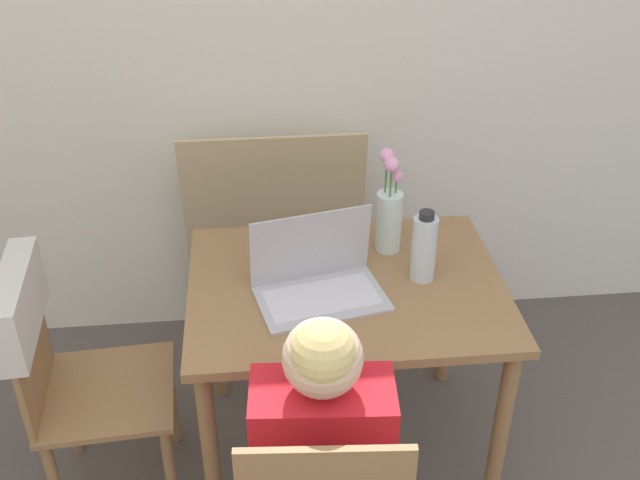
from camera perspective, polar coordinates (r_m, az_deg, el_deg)
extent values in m
cube|color=white|center=(2.77, -5.98, 15.49)|extent=(6.40, 0.05, 2.50)
cube|color=olive|center=(2.30, 2.01, -3.62)|extent=(0.96, 0.73, 0.03)
cylinder|color=olive|center=(2.29, -8.30, -16.10)|extent=(0.05, 0.05, 0.68)
cylinder|color=olive|center=(2.39, 13.54, -14.28)|extent=(0.05, 0.05, 0.68)
cylinder|color=olive|center=(2.75, -8.00, -6.26)|extent=(0.05, 0.05, 0.68)
cylinder|color=olive|center=(2.84, 9.75, -5.15)|extent=(0.05, 0.05, 0.68)
cube|color=olive|center=(2.44, -15.85, -11.07)|extent=(0.43, 0.43, 0.02)
cube|color=olive|center=(2.33, -21.36, -7.14)|extent=(0.04, 0.38, 0.44)
cylinder|color=olive|center=(2.45, -11.28, -17.12)|extent=(0.04, 0.04, 0.40)
cylinder|color=olive|center=(2.69, -11.27, -11.67)|extent=(0.04, 0.04, 0.40)
cylinder|color=olive|center=(2.73, -18.54, -12.11)|extent=(0.04, 0.04, 0.40)
cube|color=beige|center=(2.26, -22.00, -4.56)|extent=(0.10, 0.40, 0.20)
cube|color=red|center=(1.88, 0.18, -16.00)|extent=(0.35, 0.20, 0.43)
sphere|color=beige|center=(1.66, 0.20, -8.97)|extent=(0.18, 0.18, 0.18)
sphere|color=#D8BC72|center=(1.64, 0.22, -8.71)|extent=(0.15, 0.15, 0.15)
cylinder|color=navy|center=(2.12, 2.18, -16.75)|extent=(0.11, 0.29, 0.09)
cylinder|color=navy|center=(2.12, -2.07, -16.83)|extent=(0.11, 0.29, 0.09)
cylinder|color=navy|center=(2.38, 1.86, -17.78)|extent=(0.07, 0.07, 0.42)
cylinder|color=red|center=(2.02, 4.12, -11.03)|extent=(0.07, 0.24, 0.06)
cylinder|color=red|center=(2.01, -4.13, -11.18)|extent=(0.07, 0.24, 0.06)
cube|color=#B2B2B7|center=(2.21, 0.13, -4.52)|extent=(0.41, 0.31, 0.01)
cube|color=silver|center=(2.21, 0.13, -4.40)|extent=(0.36, 0.23, 0.00)
cube|color=#B2B2B7|center=(2.23, -0.72, -0.48)|extent=(0.37, 0.11, 0.23)
cube|color=black|center=(2.23, -0.75, -0.42)|extent=(0.33, 0.09, 0.21)
cylinder|color=silver|center=(2.41, 5.25, 1.40)|extent=(0.08, 0.08, 0.20)
cylinder|color=#3D7A38|center=(2.39, 5.72, 2.52)|extent=(0.01, 0.01, 0.22)
sphere|color=#EA9EC6|center=(2.34, 5.86, 4.88)|extent=(0.04, 0.04, 0.04)
cylinder|color=#3D7A38|center=(2.38, 4.96, 3.28)|extent=(0.01, 0.01, 0.29)
sphere|color=#EA9EC6|center=(2.31, 5.13, 6.43)|extent=(0.05, 0.05, 0.05)
cylinder|color=#3D7A38|center=(2.36, 5.32, 2.76)|extent=(0.01, 0.01, 0.27)
sphere|color=#EA9EC6|center=(2.29, 5.49, 5.75)|extent=(0.05, 0.05, 0.05)
cylinder|color=silver|center=(2.28, 7.92, -0.66)|extent=(0.08, 0.08, 0.21)
cylinder|color=#262628|center=(2.22, 8.14, 1.88)|extent=(0.05, 0.05, 0.02)
cube|color=tan|center=(2.98, -3.42, 0.20)|extent=(0.69, 0.14, 0.93)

